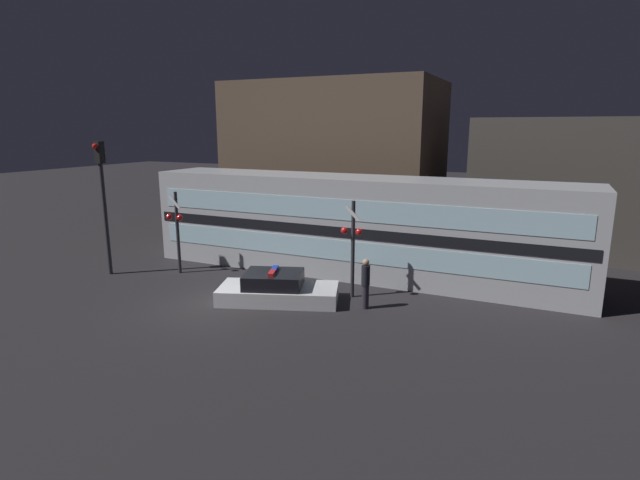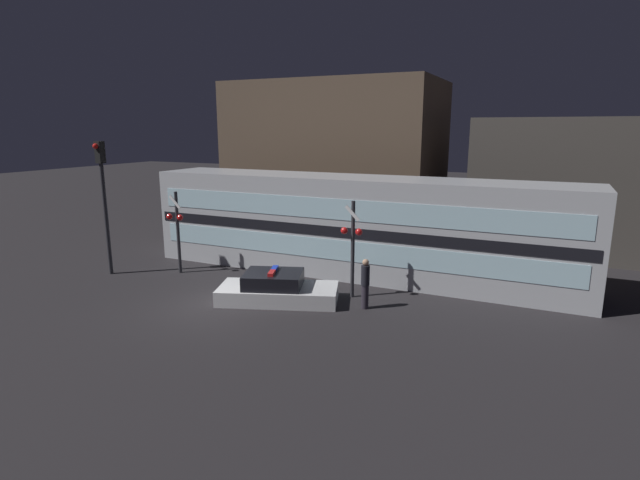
{
  "view_description": "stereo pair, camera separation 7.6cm",
  "coord_description": "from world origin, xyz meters",
  "px_view_note": "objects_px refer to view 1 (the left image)",
  "views": [
    {
      "loc": [
        10.45,
        -13.59,
        6.19
      ],
      "look_at": [
        2.36,
        3.78,
        1.89
      ],
      "focal_mm": 28.0,
      "sensor_mm": 36.0,
      "label": 1
    },
    {
      "loc": [
        10.52,
        -13.56,
        6.19
      ],
      "look_at": [
        2.36,
        3.78,
        1.89
      ],
      "focal_mm": 28.0,
      "sensor_mm": 36.0,
      "label": 2
    }
  ],
  "objects_px": {
    "train": "(355,226)",
    "pedestrian": "(365,283)",
    "police_car": "(277,290)",
    "crossing_signal_near": "(352,243)",
    "traffic_light_corner": "(103,193)"
  },
  "relations": [
    {
      "from": "train",
      "to": "pedestrian",
      "type": "bearing_deg",
      "value": -64.18
    },
    {
      "from": "police_car",
      "to": "crossing_signal_near",
      "type": "height_order",
      "value": "crossing_signal_near"
    },
    {
      "from": "police_car",
      "to": "crossing_signal_near",
      "type": "xyz_separation_m",
      "value": [
        2.32,
        1.55,
        1.64
      ]
    },
    {
      "from": "train",
      "to": "police_car",
      "type": "relative_size",
      "value": 4.0
    },
    {
      "from": "crossing_signal_near",
      "to": "police_car",
      "type": "bearing_deg",
      "value": -146.2
    },
    {
      "from": "pedestrian",
      "to": "traffic_light_corner",
      "type": "distance_m",
      "value": 11.8
    },
    {
      "from": "police_car",
      "to": "train",
      "type": "bearing_deg",
      "value": 54.9
    },
    {
      "from": "police_car",
      "to": "pedestrian",
      "type": "bearing_deg",
      "value": -8.35
    },
    {
      "from": "train",
      "to": "traffic_light_corner",
      "type": "bearing_deg",
      "value": -154.1
    },
    {
      "from": "pedestrian",
      "to": "crossing_signal_near",
      "type": "xyz_separation_m",
      "value": [
        -0.86,
        0.9,
        1.16
      ]
    },
    {
      "from": "train",
      "to": "crossing_signal_near",
      "type": "xyz_separation_m",
      "value": [
        1.06,
        -3.06,
        -0.01
      ]
    },
    {
      "from": "traffic_light_corner",
      "to": "pedestrian",
      "type": "bearing_deg",
      "value": 3.38
    },
    {
      "from": "pedestrian",
      "to": "crossing_signal_near",
      "type": "distance_m",
      "value": 1.7
    },
    {
      "from": "pedestrian",
      "to": "police_car",
      "type": "bearing_deg",
      "value": -168.49
    },
    {
      "from": "traffic_light_corner",
      "to": "police_car",
      "type": "bearing_deg",
      "value": 0.21
    }
  ]
}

